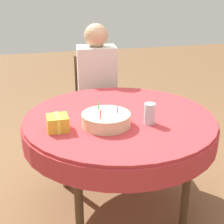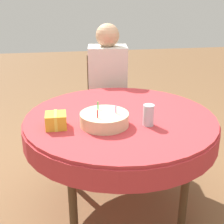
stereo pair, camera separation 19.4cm
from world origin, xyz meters
name	(u,v)px [view 1 (the left image)]	position (x,y,z in m)	size (l,w,h in m)	color
ground_plane	(119,205)	(0.00, 0.00, 0.00)	(12.00, 12.00, 0.00)	brown
dining_table	(119,127)	(0.00, 0.00, 0.62)	(1.24, 1.24, 0.71)	#BC3338
chair	(96,101)	(0.06, 0.95, 0.47)	(0.48, 0.48, 0.88)	#4C331E
person	(97,80)	(0.05, 0.86, 0.71)	(0.37, 0.38, 1.20)	tan
birthday_cake	(106,120)	(-0.12, -0.13, 0.75)	(0.29, 0.29, 0.13)	beige
drinking_glass	(150,114)	(0.14, -0.17, 0.77)	(0.07, 0.07, 0.13)	silver
gift_box	(58,123)	(-0.41, -0.11, 0.75)	(0.12, 0.13, 0.09)	gold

